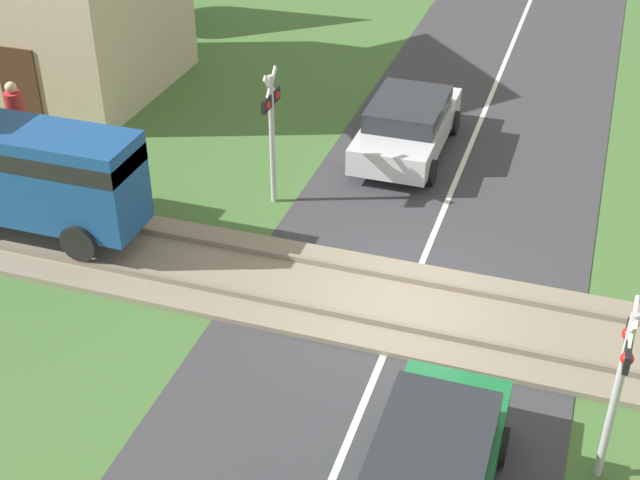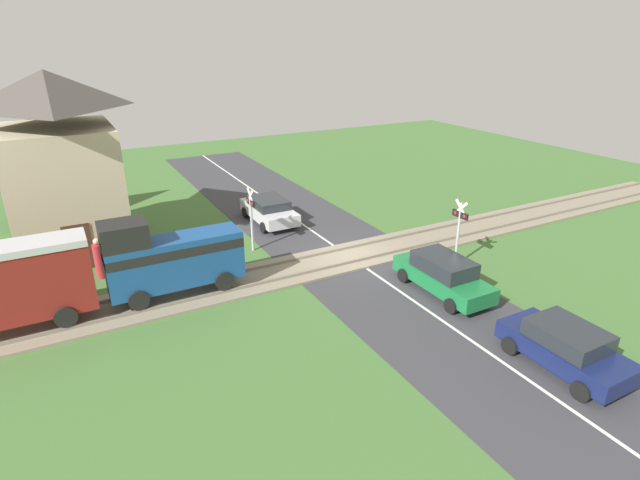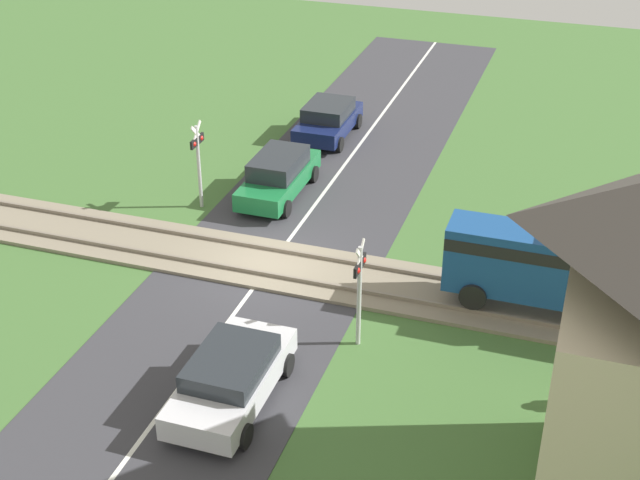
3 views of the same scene
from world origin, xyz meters
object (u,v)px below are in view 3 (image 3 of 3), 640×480
object	(u,v)px
crossing_signal_east_approach	(359,281)
pedestrian_by_station	(626,378)
car_near_crossing	(279,175)
crossing_signal_west_approach	(198,154)
car_far_side	(231,377)
car_behind_queue	(328,119)

from	to	relation	value
crossing_signal_east_approach	pedestrian_by_station	bearing A→B (deg)	86.74
car_near_crossing	pedestrian_by_station	world-z (taller)	pedestrian_by_station
car_near_crossing	crossing_signal_east_approach	world-z (taller)	crossing_signal_east_approach
car_near_crossing	crossing_signal_west_approach	world-z (taller)	crossing_signal_west_approach
car_far_side	car_near_crossing	bearing A→B (deg)	-165.01
car_far_side	car_behind_queue	world-z (taller)	car_behind_queue
car_far_side	crossing_signal_east_approach	bearing A→B (deg)	145.42
car_near_crossing	car_behind_queue	distance (m)	5.55
pedestrian_by_station	car_far_side	bearing A→B (deg)	-72.41
car_far_side	crossing_signal_east_approach	world-z (taller)	crossing_signal_east_approach
car_behind_queue	crossing_signal_east_approach	bearing A→B (deg)	21.25
crossing_signal_west_approach	pedestrian_by_station	world-z (taller)	crossing_signal_west_approach
car_behind_queue	car_far_side	bearing A→B (deg)	10.02
car_near_crossing	car_far_side	bearing A→B (deg)	14.99
crossing_signal_east_approach	car_far_side	bearing A→B (deg)	-34.58
crossing_signal_west_approach	car_behind_queue	bearing A→B (deg)	162.88
car_far_side	crossing_signal_west_approach	size ratio (longest dim) A/B	1.38
car_far_side	car_behind_queue	xyz separation A→B (m)	(-16.30, -2.88, 0.02)
car_behind_queue	crossing_signal_west_approach	distance (m)	7.61
car_near_crossing	crossing_signal_west_approach	bearing A→B (deg)	-53.51
car_far_side	car_behind_queue	size ratio (longest dim) A/B	1.09
car_behind_queue	crossing_signal_east_approach	size ratio (longest dim) A/B	1.27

